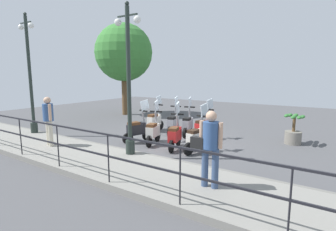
{
  "coord_description": "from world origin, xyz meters",
  "views": [
    {
      "loc": [
        -7.97,
        -4.9,
        2.46
      ],
      "look_at": [
        0.2,
        0.5,
        0.9
      ],
      "focal_mm": 28.0,
      "sensor_mm": 36.0,
      "label": 1
    }
  ],
  "objects": [
    {
      "name": "ground_plane",
      "position": [
        0.0,
        0.0,
        0.0
      ],
      "size": [
        28.0,
        28.0,
        0.0
      ],
      "primitive_type": "plane",
      "color": "#4C4C4F"
    },
    {
      "name": "promenade_walkway",
      "position": [
        -3.15,
        0.0,
        0.07
      ],
      "size": [
        2.2,
        20.0,
        0.15
      ],
      "color": "gray",
      "rests_on": "ground_plane"
    },
    {
      "name": "fence_railing",
      "position": [
        -4.2,
        -0.0,
        0.91
      ],
      "size": [
        0.04,
        16.03,
        1.07
      ],
      "color": "black",
      "rests_on": "promenade_walkway"
    },
    {
      "name": "lamp_post_near",
      "position": [
        -2.4,
        0.1,
        2.03
      ],
      "size": [
        0.26,
        0.9,
        4.24
      ],
      "color": "#232D28",
      "rests_on": "promenade_walkway"
    },
    {
      "name": "lamp_post_far",
      "position": [
        -2.4,
        5.17,
        2.19
      ],
      "size": [
        0.26,
        0.9,
        4.58
      ],
      "color": "#232D28",
      "rests_on": "promenade_walkway"
    },
    {
      "name": "pedestrian_with_bag",
      "position": [
        -3.23,
        -2.78,
        1.08
      ],
      "size": [
        0.34,
        0.64,
        1.59
      ],
      "rotation": [
        0.0,
        0.0,
        0.07
      ],
      "color": "#384C70",
      "rests_on": "promenade_walkway"
    },
    {
      "name": "pedestrian_distant",
      "position": [
        -3.18,
        2.87,
        1.08
      ],
      "size": [
        0.39,
        0.48,
        1.59
      ],
      "rotation": [
        0.0,
        0.0,
        2.87
      ],
      "color": "beige",
      "rests_on": "promenade_walkway"
    },
    {
      "name": "tree_large",
      "position": [
        3.81,
        6.02,
        3.69
      ],
      "size": [
        3.39,
        3.39,
        5.41
      ],
      "color": "brown",
      "rests_on": "ground_plane"
    },
    {
      "name": "potted_palm",
      "position": [
        2.01,
        -3.62,
        0.45
      ],
      "size": [
        1.06,
        0.66,
        1.05
      ],
      "color": "slate",
      "rests_on": "ground_plane"
    },
    {
      "name": "scooter_near_0",
      "position": [
        -0.8,
        -1.25,
        0.48
      ],
      "size": [
        1.22,
        0.49,
        1.54
      ],
      "rotation": [
        0.0,
        0.0,
        -0.2
      ],
      "color": "black",
      "rests_on": "ground_plane"
    },
    {
      "name": "scooter_near_1",
      "position": [
        -0.86,
        -0.48,
        0.48
      ],
      "size": [
        1.21,
        0.53,
        1.54
      ],
      "rotation": [
        0.0,
        0.0,
        0.27
      ],
      "color": "black",
      "rests_on": "ground_plane"
    },
    {
      "name": "scooter_near_2",
      "position": [
        -0.75,
        0.49,
        0.48
      ],
      "size": [
        1.21,
        0.53,
        1.54
      ],
      "rotation": [
        0.0,
        0.0,
        0.27
      ],
      "color": "black",
      "rests_on": "ground_plane"
    },
    {
      "name": "scooter_near_3",
      "position": [
        -0.86,
        1.13,
        0.48
      ],
      "size": [
        1.2,
        0.55,
        1.54
      ],
      "rotation": [
        0.0,
        0.0,
        -0.31
      ],
      "color": "black",
      "rests_on": "ground_plane"
    },
    {
      "name": "scooter_far_0",
      "position": [
        0.79,
        -0.72,
        0.48
      ],
      "size": [
        1.21,
        0.51,
        1.54
      ],
      "rotation": [
        0.0,
        0.0,
        -0.25
      ],
      "color": "black",
      "rests_on": "ground_plane"
    },
    {
      "name": "scooter_far_1",
      "position": [
        1.04,
        0.11,
        0.48
      ],
      "size": [
        1.21,
        0.52,
        1.54
      ],
      "rotation": [
        0.0,
        0.0,
        0.26
      ],
      "color": "black",
      "rests_on": "ground_plane"
    },
    {
      "name": "scooter_far_2",
      "position": [
        0.93,
        0.72,
        0.48
      ],
      "size": [
        1.22,
        0.49,
        1.54
      ],
      "rotation": [
        0.0,
        0.0,
        0.2
      ],
      "color": "black",
      "rests_on": "ground_plane"
    },
    {
      "name": "scooter_far_3",
      "position": [
        0.98,
        1.71,
        0.48
      ],
      "size": [
        1.23,
        0.44,
        1.54
      ],
      "rotation": [
        0.0,
        0.0,
        0.01
      ],
      "color": "black",
      "rests_on": "ground_plane"
    }
  ]
}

